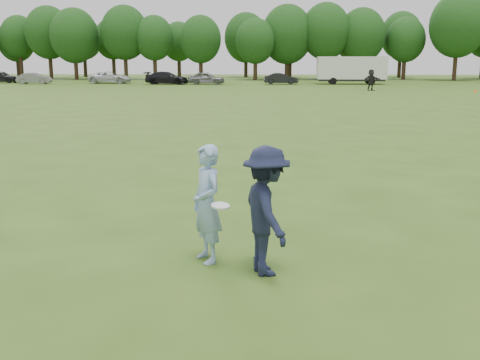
{
  "coord_description": "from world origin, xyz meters",
  "views": [
    {
      "loc": [
        1.26,
        -7.39,
        3.03
      ],
      "look_at": [
        0.71,
        1.46,
        1.1
      ],
      "focal_mm": 42.0,
      "sensor_mm": 36.0,
      "label": 1
    }
  ],
  "objects_px": {
    "car_c": "(110,78)",
    "car_e": "(206,78)",
    "car_a": "(1,77)",
    "car_d": "(167,78)",
    "defender": "(266,211)",
    "player_far_d": "(371,80)",
    "car_b": "(34,78)",
    "cargo_trailer": "(351,69)",
    "field_cone": "(475,91)",
    "thrower": "(207,204)",
    "car_f": "(281,79)"
  },
  "relations": [
    {
      "from": "car_c",
      "to": "car_e",
      "type": "bearing_deg",
      "value": -99.25
    },
    {
      "from": "car_a",
      "to": "car_d",
      "type": "xyz_separation_m",
      "value": [
        21.21,
        -2.31,
        -0.01
      ]
    },
    {
      "from": "defender",
      "to": "player_far_d",
      "type": "xyz_separation_m",
      "value": [
        9.12,
        46.83,
        0.07
      ]
    },
    {
      "from": "car_c",
      "to": "car_b",
      "type": "bearing_deg",
      "value": 100.62
    },
    {
      "from": "car_e",
      "to": "cargo_trailer",
      "type": "relative_size",
      "value": 0.47
    },
    {
      "from": "car_e",
      "to": "field_cone",
      "type": "relative_size",
      "value": 14.16
    },
    {
      "from": "player_far_d",
      "to": "cargo_trailer",
      "type": "height_order",
      "value": "cargo_trailer"
    },
    {
      "from": "player_far_d",
      "to": "field_cone",
      "type": "distance_m",
      "value": 9.26
    },
    {
      "from": "thrower",
      "to": "car_e",
      "type": "xyz_separation_m",
      "value": [
        -7.11,
        58.24,
        -0.17
      ]
    },
    {
      "from": "thrower",
      "to": "car_b",
      "type": "height_order",
      "value": "thrower"
    },
    {
      "from": "defender",
      "to": "car_d",
      "type": "xyz_separation_m",
      "value": [
        -12.68,
        58.57,
        -0.19
      ]
    },
    {
      "from": "car_c",
      "to": "cargo_trailer",
      "type": "height_order",
      "value": "cargo_trailer"
    },
    {
      "from": "field_cone",
      "to": "cargo_trailer",
      "type": "relative_size",
      "value": 0.03
    },
    {
      "from": "car_f",
      "to": "cargo_trailer",
      "type": "bearing_deg",
      "value": -87.97
    },
    {
      "from": "car_d",
      "to": "cargo_trailer",
      "type": "relative_size",
      "value": 0.56
    },
    {
      "from": "cargo_trailer",
      "to": "player_far_d",
      "type": "bearing_deg",
      "value": -89.44
    },
    {
      "from": "car_e",
      "to": "car_c",
      "type": "bearing_deg",
      "value": 83.72
    },
    {
      "from": "cargo_trailer",
      "to": "car_d",
      "type": "bearing_deg",
      "value": -175.62
    },
    {
      "from": "thrower",
      "to": "field_cone",
      "type": "height_order",
      "value": "thrower"
    },
    {
      "from": "player_far_d",
      "to": "car_d",
      "type": "bearing_deg",
      "value": 120.68
    },
    {
      "from": "defender",
      "to": "car_f",
      "type": "bearing_deg",
      "value": -20.24
    },
    {
      "from": "defender",
      "to": "cargo_trailer",
      "type": "distance_m",
      "value": 60.9
    },
    {
      "from": "defender",
      "to": "thrower",
      "type": "bearing_deg",
      "value": 44.18
    },
    {
      "from": "car_b",
      "to": "car_c",
      "type": "xyz_separation_m",
      "value": [
        8.66,
        1.86,
        0.06
      ]
    },
    {
      "from": "car_c",
      "to": "car_d",
      "type": "relative_size",
      "value": 1.01
    },
    {
      "from": "thrower",
      "to": "cargo_trailer",
      "type": "height_order",
      "value": "cargo_trailer"
    },
    {
      "from": "player_far_d",
      "to": "car_d",
      "type": "height_order",
      "value": "player_far_d"
    },
    {
      "from": "player_far_d",
      "to": "car_d",
      "type": "xyz_separation_m",
      "value": [
        -21.79,
        11.74,
        -0.26
      ]
    },
    {
      "from": "player_far_d",
      "to": "car_a",
      "type": "distance_m",
      "value": 45.24
    },
    {
      "from": "player_far_d",
      "to": "car_b",
      "type": "distance_m",
      "value": 39.47
    },
    {
      "from": "thrower",
      "to": "field_cone",
      "type": "bearing_deg",
      "value": 125.49
    },
    {
      "from": "field_cone",
      "to": "cargo_trailer",
      "type": "distance_m",
      "value": 18.05
    },
    {
      "from": "car_a",
      "to": "car_b",
      "type": "bearing_deg",
      "value": -112.72
    },
    {
      "from": "car_c",
      "to": "car_f",
      "type": "height_order",
      "value": "car_c"
    },
    {
      "from": "car_c",
      "to": "car_e",
      "type": "height_order",
      "value": "car_e"
    },
    {
      "from": "car_a",
      "to": "cargo_trailer",
      "type": "distance_m",
      "value": 42.89
    },
    {
      "from": "car_c",
      "to": "field_cone",
      "type": "height_order",
      "value": "car_c"
    },
    {
      "from": "car_a",
      "to": "car_c",
      "type": "height_order",
      "value": "car_a"
    },
    {
      "from": "car_c",
      "to": "cargo_trailer",
      "type": "xyz_separation_m",
      "value": [
        28.92,
        -0.09,
        1.07
      ]
    },
    {
      "from": "player_far_d",
      "to": "car_f",
      "type": "xyz_separation_m",
      "value": [
        -8.39,
        12.51,
        -0.34
      ]
    },
    {
      "from": "car_c",
      "to": "defender",
      "type": "bearing_deg",
      "value": -163.19
    },
    {
      "from": "car_a",
      "to": "field_cone",
      "type": "xyz_separation_m",
      "value": [
        51.98,
        -16.15,
        -0.6
      ]
    },
    {
      "from": "car_b",
      "to": "car_c",
      "type": "relative_size",
      "value": 0.78
    },
    {
      "from": "car_b",
      "to": "cargo_trailer",
      "type": "xyz_separation_m",
      "value": [
        37.58,
        1.77,
        1.12
      ]
    },
    {
      "from": "car_b",
      "to": "field_cone",
      "type": "xyz_separation_m",
      "value": [
        46.7,
        -13.73,
        -0.5
      ]
    },
    {
      "from": "car_d",
      "to": "car_f",
      "type": "relative_size",
      "value": 1.28
    },
    {
      "from": "player_far_d",
      "to": "car_f",
      "type": "height_order",
      "value": "player_far_d"
    },
    {
      "from": "thrower",
      "to": "car_d",
      "type": "bearing_deg",
      "value": 160.17
    },
    {
      "from": "car_b",
      "to": "car_d",
      "type": "distance_m",
      "value": 15.92
    },
    {
      "from": "car_f",
      "to": "car_c",
      "type": "bearing_deg",
      "value": 83.19
    }
  ]
}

